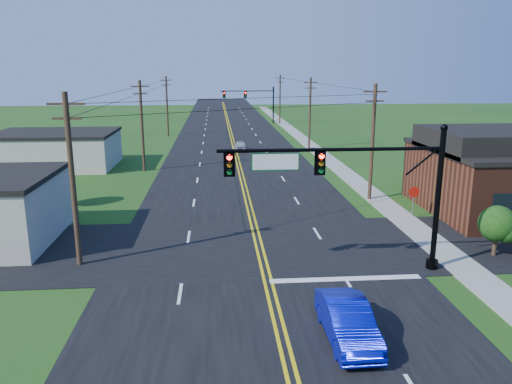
{
  "coord_description": "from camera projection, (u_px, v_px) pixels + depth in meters",
  "views": [
    {
      "loc": [
        -2.22,
        -15.3,
        10.07
      ],
      "look_at": [
        -0.17,
        10.0,
        3.78
      ],
      "focal_mm": 35.0,
      "sensor_mm": 36.0,
      "label": 1
    }
  ],
  "objects": [
    {
      "name": "blue_car",
      "position": [
        347.0,
        322.0,
        18.86
      ],
      "size": [
        1.66,
        4.62,
        1.52
      ],
      "primitive_type": "imported",
      "rotation": [
        0.0,
        0.0,
        0.01
      ],
      "color": "#0811B7",
      "rests_on": "ground"
    },
    {
      "name": "utility_pole_left_c",
      "position": [
        167.0,
        105.0,
        75.5
      ],
      "size": [
        1.8,
        0.28,
        9.0
      ],
      "color": "#362418",
      "rests_on": "ground"
    },
    {
      "name": "road_cross",
      "position": [
        256.0,
        246.0,
        29.0
      ],
      "size": [
        70.0,
        10.0,
        0.04
      ],
      "primitive_type": "cube",
      "color": "black",
      "rests_on": "ground"
    },
    {
      "name": "ground",
      "position": [
        284.0,
        366.0,
        17.4
      ],
      "size": [
        260.0,
        260.0,
        0.0
      ],
      "primitive_type": "plane",
      "color": "#1B4213",
      "rests_on": "ground"
    },
    {
      "name": "utility_pole_right_c",
      "position": [
        280.0,
        98.0,
        92.49
      ],
      "size": [
        1.8,
        0.28,
        9.0
      ],
      "color": "#362418",
      "rests_on": "ground"
    },
    {
      "name": "cream_bldg_far",
      "position": [
        56.0,
        149.0,
        52.23
      ],
      "size": [
        12.2,
        9.2,
        3.7
      ],
      "color": "beige",
      "rests_on": "ground"
    },
    {
      "name": "utility_pole_right_b",
      "position": [
        310.0,
        112.0,
        63.47
      ],
      "size": [
        1.8,
        0.28,
        9.0
      ],
      "color": "#362418",
      "rests_on": "ground"
    },
    {
      "name": "utility_pole_left_a",
      "position": [
        72.0,
        178.0,
        25.19
      ],
      "size": [
        1.8,
        0.28,
        9.0
      ],
      "color": "#362418",
      "rests_on": "ground"
    },
    {
      "name": "shrub_corner",
      "position": [
        497.0,
        224.0,
        27.16
      ],
      "size": [
        2.0,
        2.0,
        2.86
      ],
      "color": "#362418",
      "rests_on": "ground"
    },
    {
      "name": "sidewalk",
      "position": [
        328.0,
        159.0,
        56.91
      ],
      "size": [
        2.0,
        160.0,
        0.08
      ],
      "primitive_type": "cube",
      "color": "gray",
      "rests_on": "ground"
    },
    {
      "name": "distant_car",
      "position": [
        241.0,
        146.0,
        62.52
      ],
      "size": [
        1.53,
        3.72,
        1.26
      ],
      "primitive_type": "imported",
      "rotation": [
        0.0,
        0.0,
        3.15
      ],
      "color": "silver",
      "rests_on": "ground"
    },
    {
      "name": "road_main",
      "position": [
        233.0,
        147.0,
        65.77
      ],
      "size": [
        16.0,
        220.0,
        0.04
      ],
      "primitive_type": "cube",
      "color": "black",
      "rests_on": "ground"
    },
    {
      "name": "tree_left",
      "position": [
        58.0,
        178.0,
        37.07
      ],
      "size": [
        2.4,
        2.4,
        3.37
      ],
      "color": "#362418",
      "rests_on": "ground"
    },
    {
      "name": "utility_pole_right_a",
      "position": [
        373.0,
        140.0,
        38.32
      ],
      "size": [
        1.8,
        0.28,
        9.0
      ],
      "color": "#362418",
      "rests_on": "ground"
    },
    {
      "name": "tree_right_back",
      "position": [
        427.0,
        157.0,
        43.18
      ],
      "size": [
        3.0,
        3.0,
        4.1
      ],
      "color": "#362418",
      "rests_on": "ground"
    },
    {
      "name": "utility_pole_left_b",
      "position": [
        142.0,
        124.0,
        49.38
      ],
      "size": [
        1.8,
        0.28,
        9.0
      ],
      "color": "#362418",
      "rests_on": "ground"
    },
    {
      "name": "stop_sign",
      "position": [
        414.0,
        195.0,
        34.32
      ],
      "size": [
        0.79,
        0.09,
        2.23
      ],
      "rotation": [
        0.0,
        0.0,
        -0.01
      ],
      "color": "slate",
      "rests_on": "ground"
    },
    {
      "name": "signal_mast_main",
      "position": [
        351.0,
        181.0,
        24.34
      ],
      "size": [
        11.3,
        0.6,
        7.48
      ],
      "color": "black",
      "rests_on": "ground"
    },
    {
      "name": "signal_mast_far",
      "position": [
        250.0,
        99.0,
        94.05
      ],
      "size": [
        10.98,
        0.6,
        7.48
      ],
      "color": "black",
      "rests_on": "ground"
    }
  ]
}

